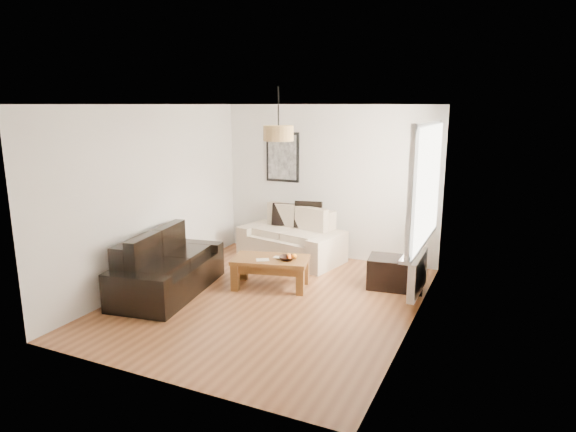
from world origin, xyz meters
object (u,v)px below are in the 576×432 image
at_px(loveseat_cream, 292,236).
at_px(coffee_table, 271,273).
at_px(sofa_leather, 168,265).
at_px(ottoman, 396,273).

xyz_separation_m(loveseat_cream, coffee_table, (0.27, -1.33, -0.20)).
relative_size(loveseat_cream, sofa_leather, 0.92).
bearing_deg(ottoman, coffee_table, -156.11).
bearing_deg(sofa_leather, loveseat_cream, -33.67).
bearing_deg(sofa_leather, ottoman, -71.70).
distance_m(coffee_table, ottoman, 1.81).
xyz_separation_m(loveseat_cream, ottoman, (1.93, -0.60, -0.20)).
bearing_deg(coffee_table, ottoman, 23.89).
relative_size(loveseat_cream, coffee_table, 1.58).
distance_m(loveseat_cream, ottoman, 2.03).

